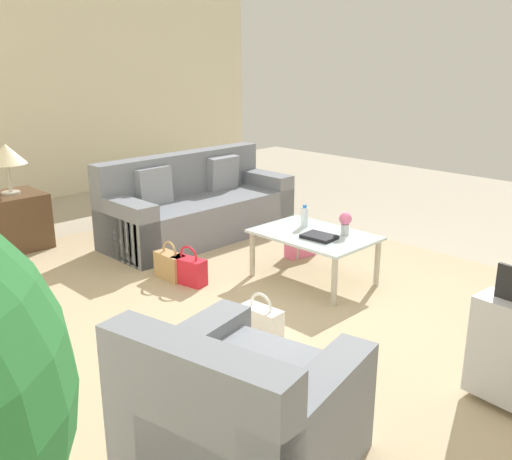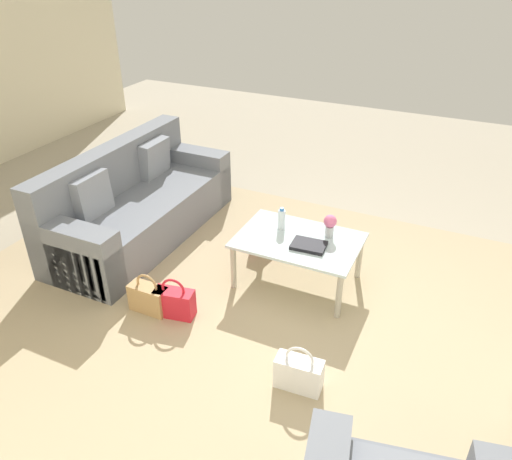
{
  "view_description": "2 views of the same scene",
  "coord_description": "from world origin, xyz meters",
  "px_view_note": "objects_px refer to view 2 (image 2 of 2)",
  "views": [
    {
      "loc": [
        -2.63,
        3.25,
        1.96
      ],
      "look_at": [
        0.43,
        0.2,
        0.62
      ],
      "focal_mm": 40.0,
      "sensor_mm": 36.0,
      "label": 1
    },
    {
      "loc": [
        -0.81,
        2.92,
        2.65
      ],
      "look_at": [
        0.39,
        0.37,
        1.0
      ],
      "focal_mm": 35.0,
      "sensor_mm": 36.0,
      "label": 2
    }
  ],
  "objects_px": {
    "handbag_pink": "(264,235)",
    "flower_vase": "(330,224)",
    "couch": "(135,206)",
    "handbag_tan": "(149,298)",
    "water_bottle": "(282,219)",
    "handbag_white": "(299,373)",
    "handbag_red": "(174,302)",
    "coffee_table_book": "(309,245)",
    "coffee_table": "(298,245)"
  },
  "relations": [
    {
      "from": "water_bottle",
      "to": "handbag_tan",
      "type": "xyz_separation_m",
      "value": [
        0.75,
        0.98,
        -0.41
      ]
    },
    {
      "from": "water_bottle",
      "to": "flower_vase",
      "type": "height_order",
      "value": "flower_vase"
    },
    {
      "from": "coffee_table",
      "to": "water_bottle",
      "type": "relative_size",
      "value": 5.09
    },
    {
      "from": "coffee_table",
      "to": "flower_vase",
      "type": "relative_size",
      "value": 5.06
    },
    {
      "from": "couch",
      "to": "handbag_red",
      "type": "height_order",
      "value": "couch"
    },
    {
      "from": "couch",
      "to": "coffee_table_book",
      "type": "height_order",
      "value": "couch"
    },
    {
      "from": "coffee_table",
      "to": "handbag_white",
      "type": "xyz_separation_m",
      "value": [
        -0.45,
        1.12,
        -0.26
      ]
    },
    {
      "from": "couch",
      "to": "handbag_pink",
      "type": "distance_m",
      "value": 1.34
    },
    {
      "from": "flower_vase",
      "to": "handbag_white",
      "type": "height_order",
      "value": "flower_vase"
    },
    {
      "from": "handbag_pink",
      "to": "handbag_tan",
      "type": "distance_m",
      "value": 1.37
    },
    {
      "from": "coffee_table",
      "to": "couch",
      "type": "bearing_deg",
      "value": -3.19
    },
    {
      "from": "water_bottle",
      "to": "flower_vase",
      "type": "bearing_deg",
      "value": -173.21
    },
    {
      "from": "couch",
      "to": "handbag_tan",
      "type": "xyz_separation_m",
      "value": [
        -0.84,
        0.98,
        -0.18
      ]
    },
    {
      "from": "handbag_red",
      "to": "handbag_white",
      "type": "xyz_separation_m",
      "value": [
        -1.17,
        0.28,
        0.0
      ]
    },
    {
      "from": "couch",
      "to": "flower_vase",
      "type": "bearing_deg",
      "value": -178.58
    },
    {
      "from": "handbag_tan",
      "to": "handbag_white",
      "type": "xyz_separation_m",
      "value": [
        -1.4,
        0.24,
        0.0
      ]
    },
    {
      "from": "handbag_tan",
      "to": "handbag_pink",
      "type": "bearing_deg",
      "value": -109.04
    },
    {
      "from": "couch",
      "to": "water_bottle",
      "type": "height_order",
      "value": "couch"
    },
    {
      "from": "water_bottle",
      "to": "handbag_white",
      "type": "bearing_deg",
      "value": 117.84
    },
    {
      "from": "flower_vase",
      "to": "handbag_red",
      "type": "distance_m",
      "value": 1.44
    },
    {
      "from": "water_bottle",
      "to": "flower_vase",
      "type": "xyz_separation_m",
      "value": [
        -0.42,
        -0.05,
        0.03
      ]
    },
    {
      "from": "handbag_pink",
      "to": "handbag_white",
      "type": "xyz_separation_m",
      "value": [
        -0.95,
        1.54,
        0.0
      ]
    },
    {
      "from": "handbag_pink",
      "to": "coffee_table",
      "type": "bearing_deg",
      "value": 140.64
    },
    {
      "from": "handbag_white",
      "to": "handbag_pink",
      "type": "bearing_deg",
      "value": -58.3
    },
    {
      "from": "water_bottle",
      "to": "handbag_tan",
      "type": "height_order",
      "value": "water_bottle"
    },
    {
      "from": "couch",
      "to": "handbag_white",
      "type": "relative_size",
      "value": 6.03
    },
    {
      "from": "couch",
      "to": "water_bottle",
      "type": "xyz_separation_m",
      "value": [
        -1.59,
        -0.0,
        0.23
      ]
    },
    {
      "from": "water_bottle",
      "to": "handbag_pink",
      "type": "height_order",
      "value": "water_bottle"
    },
    {
      "from": "handbag_tan",
      "to": "handbag_white",
      "type": "distance_m",
      "value": 1.42
    },
    {
      "from": "couch",
      "to": "handbag_red",
      "type": "relative_size",
      "value": 6.03
    },
    {
      "from": "handbag_pink",
      "to": "handbag_tan",
      "type": "relative_size",
      "value": 1.0
    },
    {
      "from": "coffee_table",
      "to": "handbag_red",
      "type": "distance_m",
      "value": 1.14
    },
    {
      "from": "coffee_table_book",
      "to": "handbag_tan",
      "type": "relative_size",
      "value": 0.78
    },
    {
      "from": "handbag_pink",
      "to": "water_bottle",
      "type": "bearing_deg",
      "value": 134.09
    },
    {
      "from": "handbag_red",
      "to": "handbag_pink",
      "type": "bearing_deg",
      "value": -100.12
    },
    {
      "from": "flower_vase",
      "to": "handbag_pink",
      "type": "distance_m",
      "value": 0.89
    },
    {
      "from": "coffee_table_book",
      "to": "handbag_white",
      "type": "xyz_separation_m",
      "value": [
        -0.33,
        1.04,
        -0.33
      ]
    },
    {
      "from": "flower_vase",
      "to": "handbag_red",
      "type": "xyz_separation_m",
      "value": [
        0.95,
        0.99,
        -0.44
      ]
    },
    {
      "from": "handbag_red",
      "to": "flower_vase",
      "type": "bearing_deg",
      "value": -133.64
    },
    {
      "from": "handbag_pink",
      "to": "flower_vase",
      "type": "bearing_deg",
      "value": 160.05
    },
    {
      "from": "coffee_table_book",
      "to": "handbag_tan",
      "type": "bearing_deg",
      "value": 32.78
    },
    {
      "from": "handbag_red",
      "to": "handbag_pink",
      "type": "height_order",
      "value": "same"
    },
    {
      "from": "water_bottle",
      "to": "handbag_white",
      "type": "relative_size",
      "value": 0.57
    },
    {
      "from": "flower_vase",
      "to": "couch",
      "type": "bearing_deg",
      "value": 1.42
    },
    {
      "from": "flower_vase",
      "to": "handbag_white",
      "type": "distance_m",
      "value": 1.37
    },
    {
      "from": "handbag_red",
      "to": "water_bottle",
      "type": "bearing_deg",
      "value": -119.19
    },
    {
      "from": "coffee_table_book",
      "to": "handbag_pink",
      "type": "relative_size",
      "value": 0.78
    },
    {
      "from": "couch",
      "to": "handbag_pink",
      "type": "bearing_deg",
      "value": -166.4
    },
    {
      "from": "coffee_table",
      "to": "handbag_red",
      "type": "bearing_deg",
      "value": 49.23
    },
    {
      "from": "handbag_white",
      "to": "water_bottle",
      "type": "bearing_deg",
      "value": -62.16
    }
  ]
}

